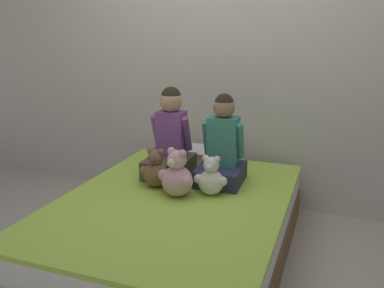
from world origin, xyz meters
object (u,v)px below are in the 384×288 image
(child_on_left, at_px, (170,142))
(teddy_bear_between_children, at_px, (177,176))
(teddy_bear_held_by_right_child, at_px, (211,178))
(pillow_at_headboard, at_px, (211,156))
(bed, at_px, (175,227))
(teddy_bear_held_by_left_child, at_px, (156,171))
(child_on_right, at_px, (222,149))

(child_on_left, height_order, teddy_bear_between_children, child_on_left)
(teddy_bear_held_by_right_child, distance_m, pillow_at_headboard, 0.67)
(pillow_at_headboard, bearing_deg, teddy_bear_held_by_right_child, -72.45)
(child_on_left, bearing_deg, bed, -64.56)
(child_on_left, xyz_separation_m, pillow_at_headboard, (0.20, 0.37, -0.20))
(bed, distance_m, teddy_bear_held_by_left_child, 0.41)
(bed, bearing_deg, child_on_left, 116.78)
(teddy_bear_held_by_left_child, height_order, pillow_at_headboard, teddy_bear_held_by_left_child)
(teddy_bear_held_by_left_child, height_order, teddy_bear_held_by_right_child, teddy_bear_held_by_left_child)
(child_on_right, xyz_separation_m, teddy_bear_between_children, (-0.20, -0.36, -0.10))
(teddy_bear_between_children, bearing_deg, teddy_bear_held_by_right_child, 42.83)
(child_on_right, height_order, pillow_at_headboard, child_on_right)
(bed, distance_m, teddy_bear_between_children, 0.35)
(bed, relative_size, teddy_bear_held_by_right_child, 7.09)
(child_on_left, height_order, child_on_right, child_on_left)
(bed, height_order, child_on_left, child_on_left)
(child_on_right, xyz_separation_m, pillow_at_headboard, (-0.20, 0.37, -0.19))
(bed, height_order, teddy_bear_held_by_right_child, teddy_bear_held_by_right_child)
(bed, height_order, child_on_right, child_on_right)
(child_on_left, relative_size, teddy_bear_between_children, 2.04)
(bed, bearing_deg, teddy_bear_held_by_right_child, 34.27)
(bed, relative_size, child_on_right, 3.01)
(child_on_right, relative_size, pillow_at_headboard, 1.29)
(bed, relative_size, teddy_bear_held_by_left_child, 6.88)
(teddy_bear_held_by_left_child, bearing_deg, child_on_right, 34.05)
(teddy_bear_held_by_right_child, xyz_separation_m, pillow_at_headboard, (-0.20, 0.63, -0.06))
(teddy_bear_held_by_right_child, bearing_deg, teddy_bear_held_by_left_child, 176.10)
(child_on_left, distance_m, teddy_bear_held_by_right_child, 0.50)
(teddy_bear_held_by_left_child, distance_m, pillow_at_headboard, 0.67)
(child_on_right, relative_size, teddy_bear_between_children, 1.95)
(child_on_left, xyz_separation_m, teddy_bear_held_by_left_child, (0.00, -0.26, -0.14))
(teddy_bear_held_by_left_child, relative_size, teddy_bear_held_by_right_child, 1.03)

